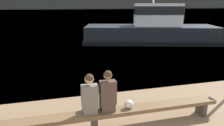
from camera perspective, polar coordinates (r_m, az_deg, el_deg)
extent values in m
plane|color=#386084|center=(126.82, -14.83, 13.54)|extent=(240.00, 240.00, 0.00)
cube|color=#4C4C42|center=(121.53, -14.89, 14.94)|extent=(600.00, 12.00, 6.21)
cube|color=brown|center=(5.41, -4.73, -13.26)|extent=(6.65, 0.41, 0.10)
cube|color=#42382D|center=(6.68, 22.26, -10.83)|extent=(0.12, 0.35, 0.37)
cube|color=#42382D|center=(5.52, -4.67, -15.38)|extent=(0.12, 0.35, 0.37)
cube|color=#70665B|center=(5.38, -5.88, -11.68)|extent=(0.33, 0.36, 0.20)
cube|color=#70665B|center=(5.15, -5.84, -8.48)|extent=(0.38, 0.22, 0.52)
sphere|color=tan|center=(5.00, -5.97, -4.20)|extent=(0.21, 0.21, 0.21)
sphere|color=#472D19|center=(4.98, -5.95, -3.97)|extent=(0.20, 0.20, 0.20)
cube|color=#4C382D|center=(5.45, -1.26, -11.19)|extent=(0.33, 0.36, 0.20)
cube|color=#4C382D|center=(5.22, -1.08, -7.73)|extent=(0.38, 0.22, 0.58)
sphere|color=#846047|center=(5.07, -1.10, -3.24)|extent=(0.20, 0.20, 0.20)
sphere|color=#472D19|center=(5.04, -1.06, -3.02)|extent=(0.19, 0.19, 0.19)
ellipsoid|color=beige|center=(5.55, 4.39, -10.67)|extent=(0.25, 0.18, 0.22)
cube|color=black|center=(17.40, 9.89, 7.40)|extent=(10.40, 5.85, 1.31)
cube|color=black|center=(17.47, 9.82, 5.79)|extent=(10.63, 6.03, 0.31)
cube|color=silver|center=(17.34, 11.79, 12.24)|extent=(3.87, 2.79, 1.67)
cube|color=black|center=(17.33, 11.85, 13.34)|extent=(3.95, 2.87, 0.60)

